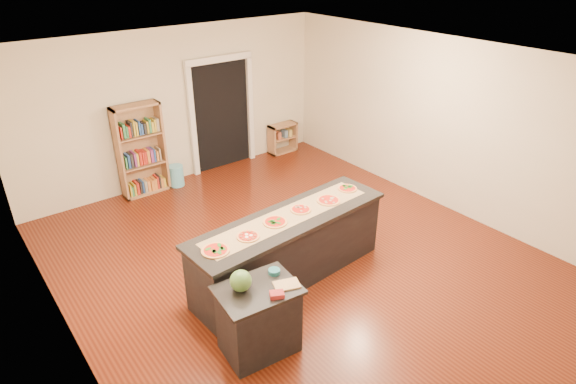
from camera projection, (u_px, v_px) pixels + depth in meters
room at (297, 170)px, 6.28m from camera, size 6.00×7.00×2.80m
doorway at (221, 108)px, 9.29m from camera, size 1.40×0.09×2.21m
kitchen_island at (290, 248)px, 6.33m from camera, size 2.84×0.77×0.94m
side_counter at (259, 319)px, 5.19m from camera, size 0.85×0.62×0.84m
bookshelf at (141, 150)px, 8.40m from camera, size 0.82×0.29×1.65m
low_shelf at (283, 138)px, 10.34m from camera, size 0.63×0.27×0.63m
waste_bin at (176, 176)px, 8.94m from camera, size 0.27×0.27×0.39m
kraft_paper at (288, 216)px, 6.14m from camera, size 2.49×0.59×0.00m
watermelon at (241, 281)px, 4.94m from camera, size 0.23×0.23×0.23m
cutting_board at (287, 285)px, 5.05m from camera, size 0.31×0.26×0.02m
package_red at (277, 294)px, 4.88m from camera, size 0.18×0.16×0.05m
package_teal at (274, 271)px, 5.23m from camera, size 0.13×0.13×0.05m
pizza_a at (216, 250)px, 5.44m from camera, size 0.33×0.33×0.02m
pizza_b at (248, 236)px, 5.70m from camera, size 0.28×0.28×0.02m
pizza_c at (275, 222)px, 5.99m from camera, size 0.29×0.29×0.02m
pizza_d at (301, 209)px, 6.27m from camera, size 0.28×0.28×0.02m
pizza_e at (329, 200)px, 6.50m from camera, size 0.30×0.30×0.02m
pizza_f at (347, 188)px, 6.81m from camera, size 0.29×0.29×0.02m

